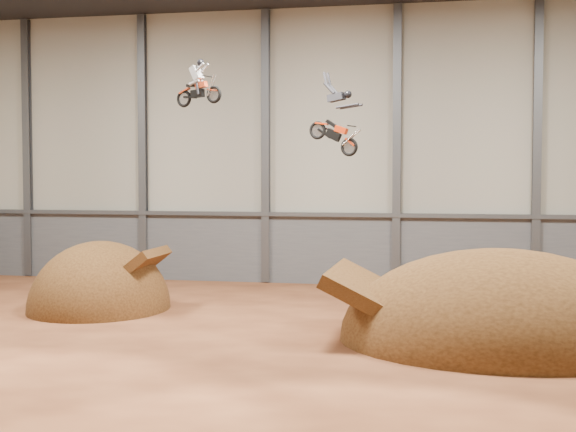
# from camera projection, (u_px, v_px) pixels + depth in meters

# --- Properties ---
(floor) EXTENTS (40.00, 40.00, 0.00)m
(floor) POSITION_uv_depth(u_px,v_px,m) (263.00, 345.00, 26.18)
(floor) COLOR #522816
(floor) RESTS_ON ground
(back_wall) EXTENTS (40.00, 0.10, 14.00)m
(back_wall) POSITION_uv_depth(u_px,v_px,m) (331.00, 146.00, 40.50)
(back_wall) COLOR #A09D8E
(back_wall) RESTS_ON ground
(lower_band_back) EXTENTS (39.80, 0.18, 3.50)m
(lower_band_back) POSITION_uv_depth(u_px,v_px,m) (330.00, 250.00, 40.67)
(lower_band_back) COLOR #525459
(lower_band_back) RESTS_ON ground
(steel_rail) EXTENTS (39.80, 0.35, 0.20)m
(steel_rail) POSITION_uv_depth(u_px,v_px,m) (330.00, 215.00, 40.43)
(steel_rail) COLOR #47494F
(steel_rail) RESTS_ON lower_band_back
(steel_column_0) EXTENTS (0.40, 0.36, 13.90)m
(steel_column_0) POSITION_uv_depth(u_px,v_px,m) (27.00, 148.00, 43.61)
(steel_column_0) COLOR #47494F
(steel_column_0) RESTS_ON ground
(steel_column_1) EXTENTS (0.40, 0.36, 13.90)m
(steel_column_1) POSITION_uv_depth(u_px,v_px,m) (143.00, 147.00, 42.29)
(steel_column_1) COLOR #47494F
(steel_column_1) RESTS_ON ground
(steel_column_2) EXTENTS (0.40, 0.36, 13.90)m
(steel_column_2) POSITION_uv_depth(u_px,v_px,m) (266.00, 147.00, 40.96)
(steel_column_2) COLOR #47494F
(steel_column_2) RESTS_ON ground
(steel_column_3) EXTENTS (0.40, 0.36, 13.90)m
(steel_column_3) POSITION_uv_depth(u_px,v_px,m) (397.00, 146.00, 39.64)
(steel_column_3) COLOR #47494F
(steel_column_3) RESTS_ON ground
(steel_column_4) EXTENTS (0.40, 0.36, 13.90)m
(steel_column_4) POSITION_uv_depth(u_px,v_px,m) (537.00, 145.00, 38.31)
(steel_column_4) COLOR #47494F
(steel_column_4) RESTS_ON ground
(takeoff_ramp) EXTENTS (5.68, 6.55, 5.68)m
(takeoff_ramp) POSITION_uv_depth(u_px,v_px,m) (100.00, 309.00, 33.15)
(takeoff_ramp) COLOR #361F0D
(takeoff_ramp) RESTS_ON ground
(landing_ramp) EXTENTS (10.78, 9.54, 6.22)m
(landing_ramp) POSITION_uv_depth(u_px,v_px,m) (500.00, 341.00, 26.80)
(landing_ramp) COLOR #361F0D
(landing_ramp) RESTS_ON ground
(fmx_rider_a) EXTENTS (2.29, 1.46, 1.97)m
(fmx_rider_a) POSITION_uv_depth(u_px,v_px,m) (199.00, 80.00, 29.93)
(fmx_rider_a) COLOR #C7401D
(fmx_rider_b) EXTENTS (3.76, 1.96, 3.50)m
(fmx_rider_b) POSITION_uv_depth(u_px,v_px,m) (330.00, 114.00, 30.36)
(fmx_rider_b) COLOR #B0290A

